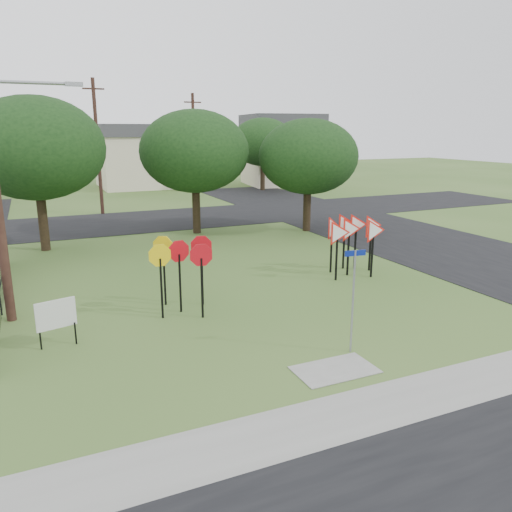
{
  "coord_description": "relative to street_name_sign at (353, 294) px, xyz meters",
  "views": [
    {
      "loc": [
        -6.32,
        -11.77,
        5.72
      ],
      "look_at": [
        0.3,
        3.0,
        1.6
      ],
      "focal_mm": 35.0,
      "sensor_mm": 36.0,
      "label": 1
    }
  ],
  "objects": [
    {
      "name": "fence_run",
      "position": [
        -8.55,
        7.92,
        -0.82
      ],
      "size": [
        0.05,
        11.55,
        1.5
      ],
      "color": "black",
      "rests_on": "ground"
    },
    {
      "name": "far_pole_a",
      "position": [
        -2.95,
        25.67,
        3.0
      ],
      "size": [
        1.4,
        0.24,
        9.0
      ],
      "color": "#3E251C",
      "rests_on": "ground"
    },
    {
      "name": "house_mid",
      "position": [
        3.05,
        41.67,
        1.55
      ],
      "size": [
        8.4,
        8.4,
        6.2
      ],
      "color": "beige",
      "rests_on": "ground"
    },
    {
      "name": "planting_strip",
      "position": [
        -0.95,
        -3.73,
        -1.59
      ],
      "size": [
        30.0,
        0.8,
        0.02
      ],
      "primitive_type": "cube",
      "color": "#395A21",
      "rests_on": "ground"
    },
    {
      "name": "tree_near_left",
      "position": [
        -6.95,
        15.67,
        3.25
      ],
      "size": [
        6.4,
        6.4,
        7.27
      ],
      "color": "#2E2314",
      "rests_on": "ground"
    },
    {
      "name": "street_name_sign",
      "position": [
        0.0,
        0.0,
        0.0
      ],
      "size": [
        0.57,
        0.1,
        2.77
      ],
      "color": "gray",
      "rests_on": "ground"
    },
    {
      "name": "street_far",
      "position": [
        -0.95,
        21.67,
        -1.59
      ],
      "size": [
        60.0,
        8.0,
        0.02
      ],
      "primitive_type": "cube",
      "color": "black",
      "rests_on": "ground"
    },
    {
      "name": "yield_sign_cluster",
      "position": [
        4.29,
        6.25,
        0.17
      ],
      "size": [
        3.09,
        1.65,
        2.41
      ],
      "color": "black",
      "rests_on": "ground"
    },
    {
      "name": "info_board",
      "position": [
        -7.03,
        3.5,
        -0.71
      ],
      "size": [
        1.04,
        0.31,
        1.33
      ],
      "color": "black",
      "rests_on": "ground"
    },
    {
      "name": "tree_near_right",
      "position": [
        7.05,
        14.67,
        2.62
      ],
      "size": [
        5.6,
        5.6,
        6.33
      ],
      "color": "#2E2314",
      "rests_on": "ground"
    },
    {
      "name": "tree_near_mid",
      "position": [
        1.05,
        16.67,
        2.94
      ],
      "size": [
        6.0,
        6.0,
        6.8
      ],
      "color": "#2E2314",
      "rests_on": "ground"
    },
    {
      "name": "sidewalk",
      "position": [
        -0.95,
        -2.53,
        -1.59
      ],
      "size": [
        30.0,
        1.6,
        0.02
      ],
      "primitive_type": "cube",
      "color": "gray",
      "rests_on": "ground"
    },
    {
      "name": "street_right",
      "position": [
        11.05,
        11.67,
        -1.59
      ],
      "size": [
        8.0,
        50.0,
        0.02
      ],
      "primitive_type": "cube",
      "color": "black",
      "rests_on": "ground"
    },
    {
      "name": "ground",
      "position": [
        -0.95,
        1.67,
        -1.6
      ],
      "size": [
        140.0,
        140.0,
        0.0
      ],
      "primitive_type": "plane",
      "color": "#395A21"
    },
    {
      "name": "far_pole_b",
      "position": [
        5.05,
        29.67,
        2.75
      ],
      "size": [
        1.4,
        0.24,
        8.5
      ],
      "color": "#3E251C",
      "rests_on": "ground"
    },
    {
      "name": "tree_far_right",
      "position": [
        13.05,
        33.67,
        2.94
      ],
      "size": [
        6.0,
        6.0,
        6.8
      ],
      "color": "#2E2314",
      "rests_on": "ground"
    },
    {
      "name": "curb_pad",
      "position": [
        -0.95,
        -0.73,
        -1.59
      ],
      "size": [
        2.0,
        1.2,
        0.02
      ],
      "primitive_type": "cube",
      "color": "gray",
      "rests_on": "ground"
    },
    {
      "name": "stop_sign_cluster",
      "position": [
        -3.19,
        4.78,
        0.17
      ],
      "size": [
        2.25,
        1.95,
        2.38
      ],
      "color": "black",
      "rests_on": "ground"
    },
    {
      "name": "house_right",
      "position": [
        17.05,
        37.67,
        2.05
      ],
      "size": [
        8.3,
        8.3,
        7.2
      ],
      "color": "beige",
      "rests_on": "ground"
    }
  ]
}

